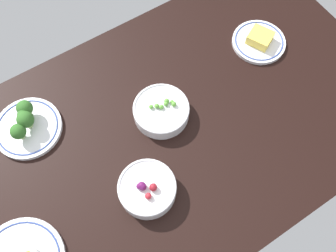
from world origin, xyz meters
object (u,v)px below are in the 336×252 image
Objects in this scene: bowl_peas at (161,111)px; plate_broccoli at (26,125)px; bowl_berries at (147,189)px; plate_cheese at (259,41)px.

bowl_peas is 40.55cm from plate_broccoli.
bowl_berries reaches higher than bowl_peas.
plate_cheese is 42.78cm from bowl_peas.
bowl_peas is at bearing 6.94° from plate_cheese.
bowl_berries is 0.79× the size of plate_broccoli.
plate_cheese is at bearing 170.84° from plate_broccoli.
plate_broccoli is (36.39, -17.88, 0.02)cm from bowl_peas.
bowl_berries reaches higher than plate_cheese.
plate_cheese is at bearing -173.06° from bowl_peas.
bowl_berries is (58.70, 23.66, 1.56)cm from plate_cheese.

